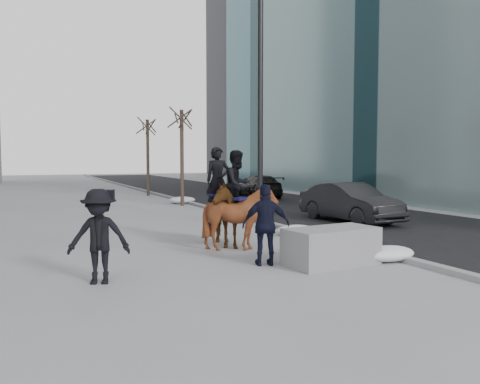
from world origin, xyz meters
name	(u,v)px	position (x,y,z in m)	size (l,w,h in m)	color
ground	(262,264)	(0.00, 0.00, 0.00)	(120.00, 120.00, 0.00)	gray
road	(302,208)	(7.00, 10.00, 0.01)	(8.00, 90.00, 0.01)	black
curb	(220,211)	(3.00, 10.00, 0.06)	(0.25, 90.00, 0.12)	gray
planter	(331,246)	(1.31, -0.72, 0.40)	(2.02, 1.01, 0.81)	gray
car_near	(350,202)	(6.07, 5.12, 0.70)	(1.49, 4.26, 1.40)	black
car_far	(258,186)	(7.89, 16.29, 0.64)	(1.79, 4.41, 1.28)	black
tree_near	(182,153)	(2.40, 13.38, 2.53)	(1.20, 1.20, 5.06)	#362720
tree_far	(148,154)	(2.40, 20.11, 2.52)	(1.20, 1.20, 5.05)	#3C3023
mounted_left	(220,209)	(0.01, 2.53, 0.97)	(1.11, 2.09, 2.60)	#45230D
mounted_right	(239,210)	(0.23, 1.74, 1.00)	(1.81, 1.89, 2.50)	#4C210F
feeder	(266,225)	(-0.01, -0.18, 0.88)	(1.11, 0.99, 1.75)	black
camera_crew	(99,236)	(-3.53, -0.33, 0.89)	(1.29, 0.99, 1.75)	black
lamppost	(263,75)	(2.60, 5.20, 4.99)	(0.25, 2.11, 9.09)	black
snow_piles	(251,218)	(2.70, 6.32, 0.17)	(1.37, 16.12, 0.35)	silver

